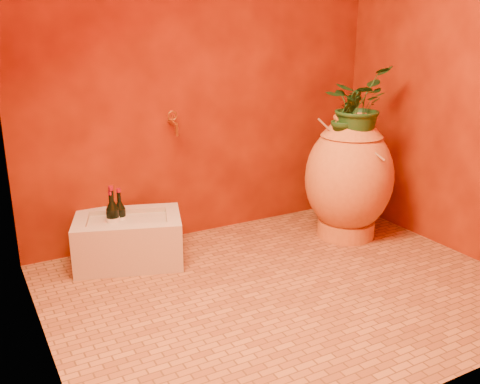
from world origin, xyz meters
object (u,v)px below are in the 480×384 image
stone_basin (129,240)px  wall_tap (173,122)px  amphora (349,177)px  wine_bottle_a (113,220)px  wine_bottle_b (112,221)px  wine_bottle_c (120,218)px

stone_basin → wall_tap: (0.39, 0.17, 0.67)m
amphora → wine_bottle_a: (-1.52, 0.34, -0.14)m
amphora → stone_basin: (-1.44, 0.30, -0.28)m
amphora → wine_bottle_a: size_ratio=2.59×
wall_tap → wine_bottle_b: bearing=-163.4°
amphora → wine_bottle_b: amphora is taller
stone_basin → wine_bottle_a: bearing=157.0°
wine_bottle_a → wall_tap: wall_tap is taller
amphora → wall_tap: size_ratio=5.59×
wine_bottle_c → wine_bottle_a: bearing=-148.8°
amphora → wine_bottle_c: 1.52m
wine_bottle_c → wine_bottle_b: bearing=-151.1°
stone_basin → wine_bottle_b: size_ratio=2.48×
wine_bottle_b → wine_bottle_c: 0.07m
amphora → wine_bottle_c: size_ratio=2.87×
amphora → wall_tap: wall_tap is taller
wine_bottle_a → amphora: bearing=-12.5°
wine_bottle_b → wall_tap: size_ratio=1.96×
amphora → stone_basin: size_ratio=1.15×
wine_bottle_c → amphora: bearing=-14.2°
wine_bottle_a → wine_bottle_b: (-0.00, 0.00, -0.01)m
amphora → wall_tap: 1.22m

